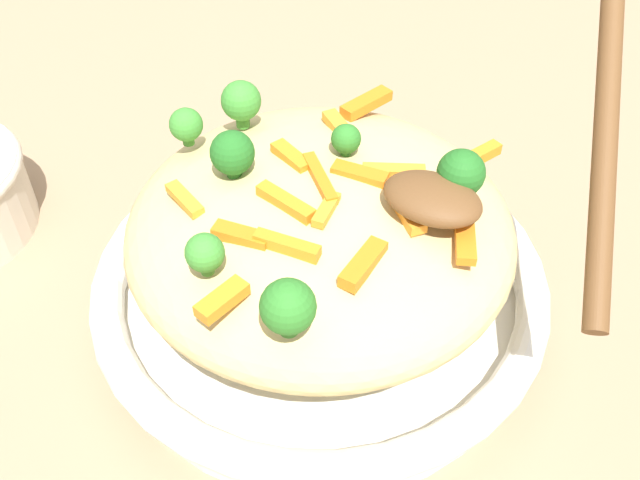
# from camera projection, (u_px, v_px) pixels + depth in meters

# --- Properties ---
(ground_plane) EXTENTS (2.40, 2.40, 0.00)m
(ground_plane) POSITION_uv_depth(u_px,v_px,m) (320.00, 313.00, 0.50)
(ground_plane) COLOR #9E7F60
(serving_bowl) EXTENTS (0.30, 0.30, 0.05)m
(serving_bowl) POSITION_uv_depth(u_px,v_px,m) (320.00, 288.00, 0.49)
(serving_bowl) COLOR white
(serving_bowl) RESTS_ON ground_plane
(pasta_mound) EXTENTS (0.24, 0.24, 0.07)m
(pasta_mound) POSITION_uv_depth(u_px,v_px,m) (320.00, 228.00, 0.45)
(pasta_mound) COLOR #D1BA7A
(pasta_mound) RESTS_ON serving_bowl
(carrot_piece_0) EXTENTS (0.04, 0.02, 0.01)m
(carrot_piece_0) POSITION_uv_depth(u_px,v_px,m) (394.00, 172.00, 0.43)
(carrot_piece_0) COLOR orange
(carrot_piece_0) RESTS_ON pasta_mound
(carrot_piece_1) EXTENTS (0.03, 0.01, 0.01)m
(carrot_piece_1) POSITION_uv_depth(u_px,v_px,m) (360.00, 175.00, 0.43)
(carrot_piece_1) COLOR orange
(carrot_piece_1) RESTS_ON pasta_mound
(carrot_piece_2) EXTENTS (0.02, 0.03, 0.01)m
(carrot_piece_2) POSITION_uv_depth(u_px,v_px,m) (477.00, 157.00, 0.44)
(carrot_piece_2) COLOR orange
(carrot_piece_2) RESTS_ON pasta_mound
(carrot_piece_3) EXTENTS (0.04, 0.02, 0.01)m
(carrot_piece_3) POSITION_uv_depth(u_px,v_px,m) (286.00, 202.00, 0.41)
(carrot_piece_3) COLOR orange
(carrot_piece_3) RESTS_ON pasta_mound
(carrot_piece_4) EXTENTS (0.01, 0.04, 0.01)m
(carrot_piece_4) POSITION_uv_depth(u_px,v_px,m) (363.00, 264.00, 0.38)
(carrot_piece_4) COLOR orange
(carrot_piece_4) RESTS_ON pasta_mound
(carrot_piece_5) EXTENTS (0.04, 0.03, 0.01)m
(carrot_piece_5) POSITION_uv_depth(u_px,v_px,m) (317.00, 182.00, 0.42)
(carrot_piece_5) COLOR orange
(carrot_piece_5) RESTS_ON pasta_mound
(carrot_piece_6) EXTENTS (0.02, 0.04, 0.01)m
(carrot_piece_6) POSITION_uv_depth(u_px,v_px,m) (366.00, 103.00, 0.49)
(carrot_piece_6) COLOR orange
(carrot_piece_6) RESTS_ON pasta_mound
(carrot_piece_7) EXTENTS (0.02, 0.03, 0.01)m
(carrot_piece_7) POSITION_uv_depth(u_px,v_px,m) (463.00, 246.00, 0.39)
(carrot_piece_7) COLOR orange
(carrot_piece_7) RESTS_ON pasta_mound
(carrot_piece_8) EXTENTS (0.03, 0.02, 0.01)m
(carrot_piece_8) POSITION_uv_depth(u_px,v_px,m) (291.00, 157.00, 0.44)
(carrot_piece_8) COLOR orange
(carrot_piece_8) RESTS_ON pasta_mound
(carrot_piece_9) EXTENTS (0.03, 0.03, 0.01)m
(carrot_piece_9) POSITION_uv_depth(u_px,v_px,m) (341.00, 129.00, 0.46)
(carrot_piece_9) COLOR orange
(carrot_piece_9) RESTS_ON pasta_mound
(carrot_piece_10) EXTENTS (0.02, 0.03, 0.01)m
(carrot_piece_10) POSITION_uv_depth(u_px,v_px,m) (225.00, 301.00, 0.36)
(carrot_piece_10) COLOR orange
(carrot_piece_10) RESTS_ON pasta_mound
(carrot_piece_11) EXTENTS (0.04, 0.01, 0.01)m
(carrot_piece_11) POSITION_uv_depth(u_px,v_px,m) (287.00, 246.00, 0.39)
(carrot_piece_11) COLOR orange
(carrot_piece_11) RESTS_ON pasta_mound
(carrot_piece_12) EXTENTS (0.01, 0.03, 0.01)m
(carrot_piece_12) POSITION_uv_depth(u_px,v_px,m) (326.00, 210.00, 0.40)
(carrot_piece_12) COLOR orange
(carrot_piece_12) RESTS_ON pasta_mound
(carrot_piece_13) EXTENTS (0.03, 0.02, 0.01)m
(carrot_piece_13) POSITION_uv_depth(u_px,v_px,m) (185.00, 199.00, 0.42)
(carrot_piece_13) COLOR orange
(carrot_piece_13) RESTS_ON pasta_mound
(carrot_piece_14) EXTENTS (0.03, 0.01, 0.01)m
(carrot_piece_14) POSITION_uv_depth(u_px,v_px,m) (241.00, 236.00, 0.39)
(carrot_piece_14) COLOR orange
(carrot_piece_14) RESTS_ON pasta_mound
(carrot_piece_15) EXTENTS (0.03, 0.02, 0.01)m
(carrot_piece_15) POSITION_uv_depth(u_px,v_px,m) (411.00, 213.00, 0.40)
(carrot_piece_15) COLOR orange
(carrot_piece_15) RESTS_ON pasta_mound
(broccoli_floret_0) EXTENTS (0.03, 0.03, 0.03)m
(broccoli_floret_0) POSITION_uv_depth(u_px,v_px,m) (232.00, 153.00, 0.42)
(broccoli_floret_0) COLOR #205B1C
(broccoli_floret_0) RESTS_ON pasta_mound
(broccoli_floret_1) EXTENTS (0.03, 0.03, 0.03)m
(broccoli_floret_1) POSITION_uv_depth(u_px,v_px,m) (241.00, 102.00, 0.46)
(broccoli_floret_1) COLOR #377928
(broccoli_floret_1) RESTS_ON pasta_mound
(broccoli_floret_2) EXTENTS (0.02, 0.02, 0.02)m
(broccoli_floret_2) POSITION_uv_depth(u_px,v_px,m) (205.00, 253.00, 0.37)
(broccoli_floret_2) COLOR #377928
(broccoli_floret_2) RESTS_ON pasta_mound
(broccoli_floret_3) EXTENTS (0.03, 0.03, 0.03)m
(broccoli_floret_3) POSITION_uv_depth(u_px,v_px,m) (288.00, 307.00, 0.34)
(broccoli_floret_3) COLOR #296820
(broccoli_floret_3) RESTS_ON pasta_mound
(broccoli_floret_4) EXTENTS (0.03, 0.03, 0.04)m
(broccoli_floret_4) POSITION_uv_depth(u_px,v_px,m) (461.00, 174.00, 0.41)
(broccoli_floret_4) COLOR #205B1C
(broccoli_floret_4) RESTS_ON pasta_mound
(broccoli_floret_5) EXTENTS (0.02, 0.02, 0.02)m
(broccoli_floret_5) POSITION_uv_depth(u_px,v_px,m) (190.00, 122.00, 0.45)
(broccoli_floret_5) COLOR #377928
(broccoli_floret_5) RESTS_ON pasta_mound
(broccoli_floret_6) EXTENTS (0.02, 0.02, 0.02)m
(broccoli_floret_6) POSITION_uv_depth(u_px,v_px,m) (341.00, 138.00, 0.43)
(broccoli_floret_6) COLOR #296820
(broccoli_floret_6) RESTS_ON pasta_mound
(serving_spoon) EXTENTS (0.14, 0.16, 0.10)m
(serving_spoon) POSITION_uv_depth(u_px,v_px,m) (496.00, 181.00, 0.38)
(serving_spoon) COLOR brown
(serving_spoon) RESTS_ON pasta_mound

